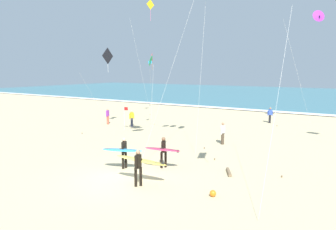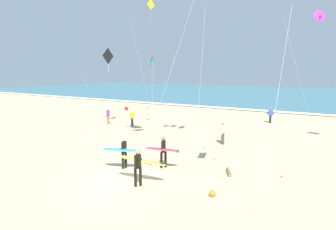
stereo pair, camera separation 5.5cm
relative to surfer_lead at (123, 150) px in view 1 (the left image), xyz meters
name	(u,v)px [view 1 (the left image)]	position (x,y,z in m)	size (l,w,h in m)	color
ground_plane	(124,178)	(0.83, -0.96, -1.05)	(160.00, 160.00, 0.00)	#CCB789
ocean_water	(298,95)	(0.83, 56.88, -1.01)	(160.00, 60.00, 0.08)	teal
shoreline_foam	(264,111)	(0.83, 27.18, -0.96)	(160.00, 1.75, 0.01)	white
surfer_lead	(123,150)	(0.00, 0.00, 0.00)	(2.19, 1.35, 1.71)	black
surfer_trailing	(140,163)	(2.03, -1.25, 0.00)	(2.56, 1.14, 1.71)	black
surfer_third	(163,150)	(1.73, 1.24, -0.01)	(1.94, 1.24, 1.71)	black
kite_delta_violet_mid	(319,16)	(7.16, 19.05, 9.09)	(3.35, 2.36, 10.75)	purple
kite_diamond_charcoal_far	(107,58)	(-8.91, 8.51, 5.38)	(0.22, 4.29, 7.32)	black
kite_delta_emerald_low	(150,61)	(-5.25, 10.07, 5.05)	(1.19, 2.22, 6.60)	green
kite_diamond_scarlet_close	(152,60)	(-12.07, 20.23, 5.63)	(2.45, 4.12, 7.53)	red
kite_diamond_golden_extra	(149,12)	(-8.11, 14.08, 10.22)	(0.88, 3.07, 12.48)	yellow
bystander_blue_top	(270,115)	(3.44, 18.66, -0.23)	(0.47, 0.29, 1.59)	black
bystander_white_top	(223,133)	(2.54, 7.92, -0.23)	(0.23, 0.50, 1.59)	#4C3D2D
bystander_purple_top	(108,116)	(-10.03, 9.51, -0.23)	(0.24, 0.49, 1.59)	#D8593F
bystander_yellow_top	(132,118)	(-7.19, 9.73, -0.23)	(0.31, 0.45, 1.59)	#2D334C
lifeguard_flag	(125,116)	(-6.93, 8.42, 0.22)	(0.45, 0.05, 2.10)	silver
beach_ball	(213,193)	(5.43, -0.68, -0.91)	(0.28, 0.28, 0.28)	orange
driftwood_log	(229,172)	(5.04, 2.33, -0.96)	(0.17, 0.17, 1.04)	#846B4C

